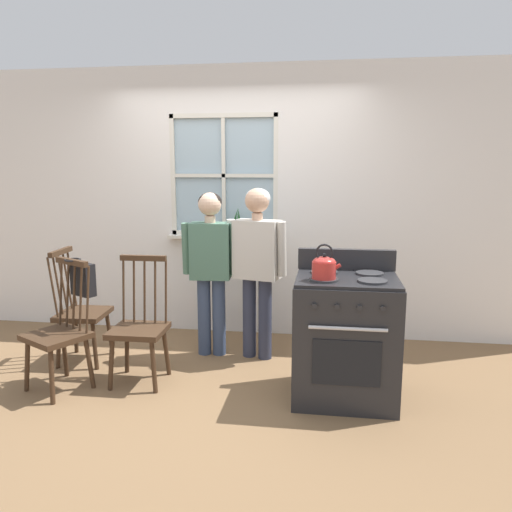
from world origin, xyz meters
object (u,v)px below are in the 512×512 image
object	(u,v)px
chair_center_cluster	(139,328)
handbag	(83,279)
chair_by_window	(59,334)
chair_near_wall	(81,313)
person_elderly_left	(211,258)
potted_plant	(237,227)
person_teen_center	(257,256)
stove	(345,336)
kettle	(324,267)

from	to	relation	value
chair_center_cluster	handbag	distance (m)	0.60
chair_by_window	handbag	world-z (taller)	same
chair_near_wall	person_elderly_left	bearing A→B (deg)	-76.95
handbag	potted_plant	bearing A→B (deg)	51.58
chair_near_wall	person_teen_center	distance (m)	1.64
potted_plant	handbag	xyz separation A→B (m)	(-1.02, -1.28, -0.27)
stove	potted_plant	world-z (taller)	potted_plant
chair_by_window	kettle	bearing A→B (deg)	29.97
person_elderly_left	potted_plant	bearing A→B (deg)	73.39
person_elderly_left	stove	distance (m)	1.45
stove	chair_center_cluster	bearing A→B (deg)	178.44
chair_near_wall	handbag	xyz separation A→B (m)	(0.23, -0.36, 0.40)
person_elderly_left	handbag	distance (m)	1.12
chair_near_wall	kettle	bearing A→B (deg)	-107.02
potted_plant	person_teen_center	bearing A→B (deg)	-64.67
chair_by_window	person_teen_center	world-z (taller)	person_teen_center
kettle	handbag	bearing A→B (deg)	175.26
stove	kettle	distance (m)	0.59
person_teen_center	stove	size ratio (longest dim) A/B	1.41
chair_center_cluster	person_elderly_left	bearing A→B (deg)	56.11
chair_by_window	kettle	xyz separation A→B (m)	(2.01, 0.05, 0.58)
chair_center_cluster	handbag	bearing A→B (deg)	-178.63
kettle	handbag	size ratio (longest dim) A/B	0.80
kettle	potted_plant	distance (m)	1.69
chair_near_wall	chair_center_cluster	bearing A→B (deg)	-120.03
person_elderly_left	kettle	bearing A→B (deg)	-43.34
kettle	chair_near_wall	bearing A→B (deg)	166.43
chair_by_window	potted_plant	size ratio (longest dim) A/B	3.44
stove	potted_plant	distance (m)	1.80
person_elderly_left	person_teen_center	xyz separation A→B (m)	(0.43, -0.01, 0.04)
chair_near_wall	potted_plant	bearing A→B (deg)	-56.76
person_teen_center	kettle	distance (m)	1.02
handbag	person_teen_center	bearing A→B (deg)	27.11
chair_by_window	person_elderly_left	size ratio (longest dim) A/B	0.68
stove	potted_plant	bearing A→B (deg)	128.82
person_elderly_left	handbag	world-z (taller)	person_elderly_left
person_teen_center	potted_plant	size ratio (longest dim) A/B	5.21
chair_center_cluster	stove	xyz separation A→B (m)	(1.62, -0.04, 0.03)
chair_center_cluster	handbag	size ratio (longest dim) A/B	3.30
person_elderly_left	stove	xyz separation A→B (m)	(1.19, -0.71, -0.43)
person_teen_center	stove	bearing A→B (deg)	-28.49
chair_near_wall	chair_center_cluster	xyz separation A→B (m)	(0.67, -0.34, 0.00)
person_teen_center	kettle	xyz separation A→B (m)	(0.59, -0.83, 0.08)
kettle	potted_plant	xyz separation A→B (m)	(-0.88, 1.44, 0.09)
chair_center_cluster	kettle	world-z (taller)	kettle
stove	handbag	size ratio (longest dim) A/B	3.53
chair_near_wall	stove	distance (m)	2.32
kettle	chair_by_window	bearing A→B (deg)	-178.66
stove	handbag	distance (m)	2.10
person_elderly_left	chair_center_cluster	bearing A→B (deg)	-126.78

